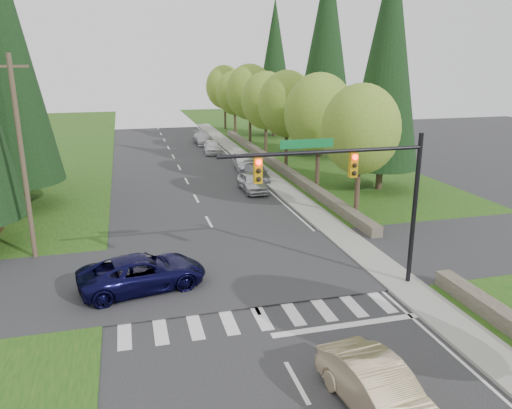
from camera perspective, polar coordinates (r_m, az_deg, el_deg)
name	(u,v)px	position (r m, az deg, el deg)	size (l,w,h in m)	color
ground	(287,364)	(17.41, 3.54, -17.75)	(120.00, 120.00, 0.00)	#28282B
grass_east	(367,190)	(39.21, 12.52, 1.65)	(14.00, 110.00, 0.06)	#194913
cross_street	(235,269)	(24.19, -2.43, -7.41)	(120.00, 8.00, 0.10)	#28282B
sidewalk_east	(283,188)	(38.70, 3.10, 1.88)	(1.80, 80.00, 0.13)	gray
curb_east	(272,189)	(38.45, 1.89, 1.80)	(0.20, 80.00, 0.13)	gray
stone_wall_north	(274,163)	(46.57, 2.09, 4.74)	(0.70, 40.00, 0.70)	#4C4438
traffic_signal	(356,180)	(20.81, 11.38, 2.80)	(8.70, 0.37, 6.80)	black
utility_pole	(22,158)	(26.50, -25.15, 4.81)	(1.60, 0.24, 10.00)	#473828
decid_tree_0	(361,129)	(31.19, 11.88, 8.39)	(4.80, 4.80, 8.37)	#38281C
decid_tree_1	(319,114)	(37.55, 7.25, 10.22)	(5.20, 5.20, 8.80)	#38281C
decid_tree_2	(287,104)	(44.02, 3.57, 11.39)	(5.00, 5.00, 8.82)	#38281C
decid_tree_3	(266,101)	(50.74, 1.15, 11.78)	(5.00, 5.00, 8.55)	#38281C
decid_tree_4	(250,92)	(57.48, -0.70, 12.72)	(5.40, 5.40, 9.18)	#38281C
decid_tree_5	(235,93)	(64.27, -2.44, 12.63)	(4.80, 4.80, 8.30)	#38281C
decid_tree_6	(225,87)	(71.11, -3.61, 13.24)	(5.20, 5.20, 8.86)	#38281C
conifer_e_a	(388,57)	(38.46, 14.83, 15.94)	(5.44, 5.44, 17.80)	#38281C
conifer_e_b	(326,47)	(51.54, 8.02, 17.41)	(6.12, 6.12, 19.80)	#38281C
conifer_e_c	(275,62)	(64.40, 2.15, 15.99)	(5.10, 5.10, 16.80)	#38281C
sedan_champagne	(379,391)	(15.39, 13.90, -19.95)	(1.61, 4.62, 1.52)	beige
suv_navy	(143,273)	(22.51, -12.82, -7.60)	(2.53, 5.49, 1.53)	black
parked_car_a	(252,182)	(37.81, -0.43, 2.55)	(1.66, 4.13, 1.41)	silver
parked_car_b	(256,173)	(41.20, 0.02, 3.65)	(1.85, 4.54, 1.32)	gray
parked_car_c	(244,162)	(45.28, -1.38, 4.88)	(1.51, 4.33, 1.43)	#BAB9BF
parked_car_d	(212,147)	(53.41, -5.04, 6.58)	(1.65, 4.10, 1.40)	white
parked_car_e	(203,138)	(59.33, -6.06, 7.52)	(1.91, 4.71, 1.37)	#B5B4B9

